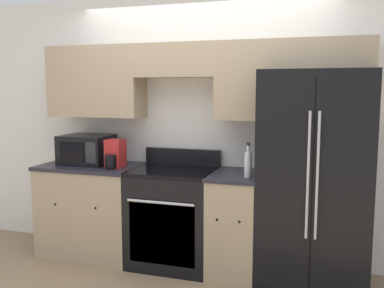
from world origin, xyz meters
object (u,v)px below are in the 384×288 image
Objects in this scene: microwave at (87,149)px; refrigerator at (314,178)px; oven_range at (173,217)px; bottle at (248,164)px.

refrigerator is at bearing -0.08° from microwave.
microwave is (-2.22, 0.00, 0.15)m from refrigerator.
bottle is at bearing -10.51° from oven_range.
microwave reaches higher than oven_range.
refrigerator is at bearing 18.48° from bottle.
refrigerator reaches higher than microwave.
oven_range is 2.27× the size of microwave.
oven_range is 0.59× the size of refrigerator.
bottle is (1.68, -0.18, -0.03)m from microwave.
oven_range is 1.35m from refrigerator.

